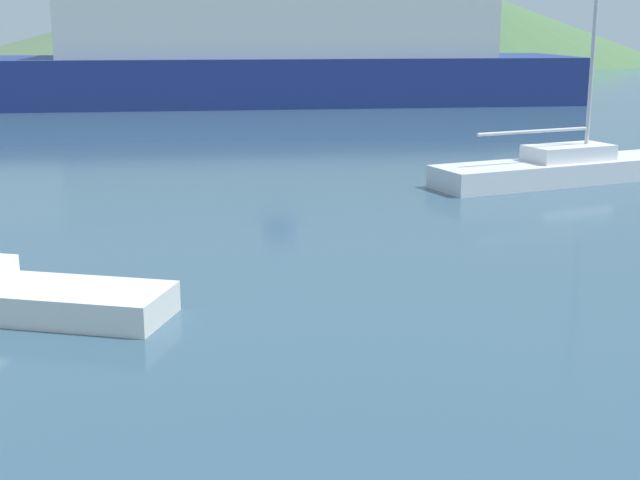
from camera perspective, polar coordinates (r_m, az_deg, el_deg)
The scene contains 4 objects.
sailboat_inner at distance 27.02m, azimuth 15.61°, elevation 4.49°, with size 8.47×5.13×7.06m.
ferry_distant at distance 52.17m, azimuth -2.68°, elevation 11.77°, with size 34.97×12.86×7.88m.
hill_west at distance 109.97m, azimuth -9.08°, elevation 13.11°, with size 55.28×55.28×7.36m.
hill_central at distance 114.91m, azimuth 8.32°, elevation 13.72°, with size 51.95×51.95×9.63m.
Camera 1 is at (0.47, 0.45, 4.50)m, focal length 50.00 mm.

